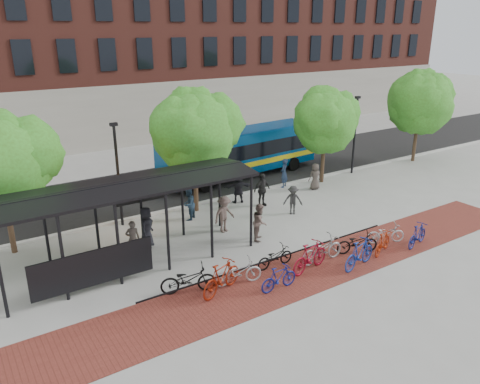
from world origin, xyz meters
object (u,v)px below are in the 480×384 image
lamp_post_right (355,133)px  bike_9 (383,243)px  pedestrian_4 (262,190)px  bike_7 (359,254)px  pedestrian_0 (146,227)px  pedestrian_6 (315,176)px  tree_c (326,118)px  bus_shelter (125,196)px  bike_5 (310,257)px  bike_6 (322,250)px  pedestrian_3 (224,214)px  pedestrian_1 (133,239)px  pedestrian_5 (238,188)px  tree_a (0,158)px  tree_d (421,99)px  bike_3 (279,278)px  bike_8 (357,243)px  bike_11 (417,235)px  bike_10 (386,233)px  pedestrian_7 (284,173)px  bike_2 (238,272)px  bus (241,150)px  pedestrian_8 (260,222)px  pedestrian_9 (293,200)px  lamp_post_left (118,172)px  pedestrian_2 (189,204)px  bike_4 (275,257)px  bike_1 (221,277)px

lamp_post_right → bike_9: 12.13m
pedestrian_4 → bike_7: bearing=-101.3°
pedestrian_0 → pedestrian_6: size_ratio=1.17×
tree_c → lamp_post_right: bearing=4.9°
bus_shelter → bike_5: bus_shelter is taller
bike_6 → pedestrian_3: size_ratio=1.18×
pedestrian_1 → pedestrian_5: pedestrian_5 is taller
lamp_post_right → tree_a: bearing=-179.3°
tree_d → bike_3: tree_d is taller
bike_8 → bike_11: size_ratio=1.06×
bike_6 → bike_9: size_ratio=1.28×
pedestrian_4 → pedestrian_3: bearing=-158.4°
lamp_post_right → bike_9: (-7.62, -9.16, -2.25)m
pedestrian_1 → pedestrian_5: bearing=-141.1°
bike_10 → pedestrian_7: pedestrian_7 is taller
bike_2 → pedestrian_0: pedestrian_0 is taller
bus → pedestrian_7: 3.57m
tree_c → bike_10: size_ratio=3.35×
bike_10 → bike_5: bearing=115.6°
tree_c → pedestrian_3: (-9.27, -3.22, -3.16)m
pedestrian_5 → bus_shelter: bearing=41.0°
pedestrian_8 → tree_d: bearing=-31.5°
bike_9 → bike_2: bearing=58.8°
lamp_post_right → pedestrian_9: 8.96m
lamp_post_left → lamp_post_right: (16.00, 0.00, 0.00)m
bike_2 → pedestrian_5: size_ratio=1.11×
bus_shelter → pedestrian_4: size_ratio=5.68×
pedestrian_2 → pedestrian_5: pedestrian_5 is taller
bike_4 → pedestrian_4: pedestrian_4 is taller
lamp_post_left → bike_10: bearing=-42.6°
pedestrian_1 → pedestrian_8: size_ratio=0.95×
bike_7 → bike_11: bearing=-101.7°
bike_11 → pedestrian_5: bearing=8.6°
bus → bike_3: (-6.61, -12.61, -1.27)m
bike_10 → pedestrian_6: 7.77m
bus → bike_9: size_ratio=6.96×
tree_a → lamp_post_left: tree_a is taller
pedestrian_2 → pedestrian_7: (7.24, 1.40, 0.06)m
pedestrian_5 → pedestrian_8: (-1.80, -4.60, 0.02)m
bike_10 → pedestrian_5: pedestrian_5 is taller
tree_a → bike_11: size_ratio=3.54×
bike_3 → bike_11: bike_11 is taller
pedestrian_1 → pedestrian_7: pedestrian_7 is taller
pedestrian_7 → bike_3: bearing=19.7°
bike_7 → pedestrian_6: size_ratio=1.26×
bike_1 → pedestrian_4: size_ratio=1.13×
bike_8 → pedestrian_7: pedestrian_7 is taller
lamp_post_left → bike_6: size_ratio=2.42×
bike_1 → pedestrian_8: (3.87, 2.98, 0.24)m
tree_a → bike_1: (5.78, -7.83, -3.61)m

